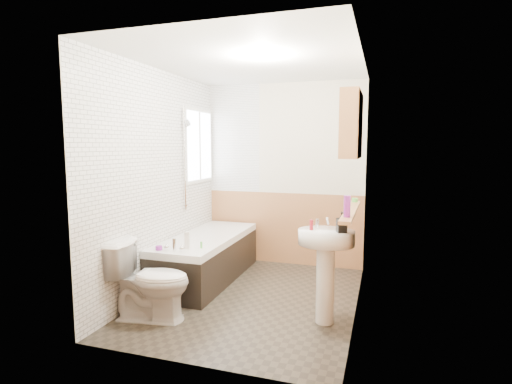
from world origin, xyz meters
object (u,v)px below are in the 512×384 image
(pine_shelf, at_px, (351,211))
(sink, at_px, (326,257))
(toilet, at_px, (150,281))
(medicine_cabinet, at_px, (351,125))
(bathtub, at_px, (207,256))

(pine_shelf, bearing_deg, sink, -136.31)
(toilet, height_order, sink, sink)
(pine_shelf, bearing_deg, medicine_cabinet, 101.82)
(medicine_cabinet, bearing_deg, bathtub, 165.05)
(sink, bearing_deg, toilet, -173.16)
(toilet, height_order, medicine_cabinet, medicine_cabinet)
(bathtub, xyz_separation_m, toilet, (-0.03, -1.21, 0.09))
(toilet, distance_m, medicine_cabinet, 2.42)
(sink, bearing_deg, bathtub, 145.26)
(bathtub, bearing_deg, toilet, -91.41)
(bathtub, relative_size, pine_shelf, 1.42)
(toilet, bearing_deg, bathtub, -10.71)
(pine_shelf, height_order, medicine_cabinet, medicine_cabinet)
(bathtub, relative_size, medicine_cabinet, 2.61)
(sink, distance_m, pine_shelf, 0.50)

